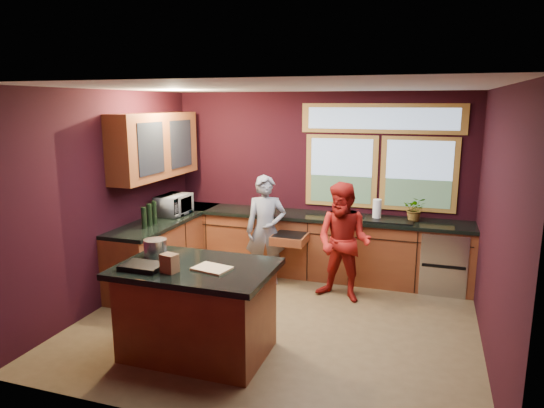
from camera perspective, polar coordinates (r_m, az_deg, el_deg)
The scene contains 14 objects.
floor at distance 5.90m, azimuth 0.67°, elevation -13.65°, with size 4.50×4.50×0.00m, color brown.
room_shell at distance 5.88m, azimuth -3.90°, elevation 4.58°, with size 4.52×4.02×2.71m.
back_counter at distance 7.22m, azimuth 6.29°, elevation -4.93°, with size 4.50×0.64×0.93m.
left_counter at distance 7.22m, azimuth -12.19°, elevation -5.13°, with size 0.64×2.30×0.93m.
island at distance 5.09m, azimuth -8.77°, elevation -12.15°, with size 1.55×1.05×0.95m.
person_grey at distance 6.84m, azimuth -0.73°, elevation -3.09°, with size 0.57×0.37×1.55m, color slate.
person_red at distance 6.32m, azimuth 8.42°, elevation -4.48°, with size 0.75×0.59×1.55m, color maroon.
microwave at distance 7.20m, azimuth -11.48°, elevation -0.11°, with size 0.54×0.36×0.30m, color #999999.
potted_plant at distance 6.98m, azimuth 16.49°, elevation -0.55°, with size 0.31×0.27×0.34m, color #999999.
paper_towel at distance 6.97m, azimuth 12.25°, elevation -0.61°, with size 0.12×0.12×0.28m, color white.
cutting_board at distance 4.79m, azimuth -7.07°, elevation -7.53°, with size 0.35×0.25×0.02m, color tan.
stock_pot at distance 5.28m, azimuth -13.56°, elevation -5.02°, with size 0.24×0.24×0.18m, color silver.
paper_bag at distance 4.76m, azimuth -11.98°, elevation -6.83°, with size 0.15×0.12×0.18m, color brown.
black_tray at distance 4.93m, azimuth -14.98°, elevation -7.11°, with size 0.40×0.28×0.05m, color black.
Camera 1 is at (1.61, -5.08, 2.53)m, focal length 32.00 mm.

